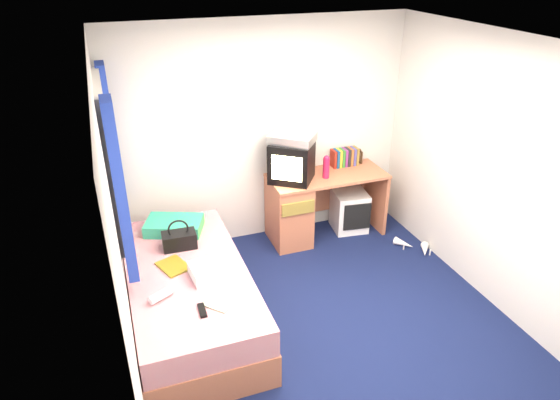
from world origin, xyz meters
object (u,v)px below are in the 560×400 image
object	(u,v)px
crt_tv	(292,161)
bed	(189,295)
colour_swatch_fan	(214,307)
storage_cube	(349,211)
desk	(303,206)
white_heels	(414,247)
vcr	(292,138)
pillow	(174,225)
pink_water_bottle	(326,168)
water_bottle	(161,295)
remote_control	(202,310)
magazine	(173,266)
picture_frame	(360,156)
towel	(211,270)
aerosol_can	(311,167)
handbag	(179,239)

from	to	relation	value
crt_tv	bed	bearing A→B (deg)	-108.25
bed	colour_swatch_fan	world-z (taller)	colour_swatch_fan
storage_cube	crt_tv	xyz separation A→B (m)	(-0.74, -0.01, 0.73)
desk	white_heels	bearing A→B (deg)	-32.40
colour_swatch_fan	vcr	bearing A→B (deg)	51.76
pillow	pink_water_bottle	size ratio (longest dim) A/B	2.32
storage_cube	water_bottle	world-z (taller)	water_bottle
pillow	remote_control	size ratio (longest dim) A/B	3.29
magazine	water_bottle	size ratio (longest dim) A/B	1.40
picture_frame	colour_swatch_fan	world-z (taller)	picture_frame
pink_water_bottle	pillow	bearing A→B (deg)	-172.62
storage_cube	remote_control	world-z (taller)	remote_control
pillow	white_heels	bearing A→B (deg)	-8.56
pink_water_bottle	bed	bearing A→B (deg)	-152.01
remote_control	pink_water_bottle	bearing A→B (deg)	43.07
towel	crt_tv	bearing A→B (deg)	44.55
towel	remote_control	distance (m)	0.46
aerosol_can	storage_cube	bearing A→B (deg)	-7.14
desk	magazine	distance (m)	1.81
aerosol_can	handbag	distance (m)	1.72
bed	magazine	world-z (taller)	magazine
storage_cube	crt_tv	bearing A→B (deg)	-171.91
water_bottle	vcr	bearing A→B (deg)	39.55
desk	vcr	bearing A→B (deg)	178.44
aerosol_can	magazine	world-z (taller)	aerosol_can
vcr	aerosol_can	distance (m)	0.47
picture_frame	vcr	bearing A→B (deg)	-154.66
bed	picture_frame	world-z (taller)	picture_frame
handbag	colour_swatch_fan	world-z (taller)	handbag
colour_swatch_fan	white_heels	distance (m)	2.62
pink_water_bottle	towel	size ratio (longest dim) A/B	0.70
desk	white_heels	distance (m)	1.30
vcr	water_bottle	xyz separation A→B (m)	(-1.58, -1.31, -0.65)
aerosol_can	colour_swatch_fan	xyz separation A→B (m)	(-1.47, -1.61, -0.28)
pink_water_bottle	vcr	bearing A→B (deg)	168.29
crt_tv	aerosol_can	distance (m)	0.30
vcr	remote_control	bearing A→B (deg)	-90.60
picture_frame	colour_swatch_fan	size ratio (longest dim) A/B	0.64
aerosol_can	remote_control	bearing A→B (deg)	-133.91
pillow	desk	xyz separation A→B (m)	(1.46, 0.29, -0.19)
storage_cube	colour_swatch_fan	xyz separation A→B (m)	(-1.95, -1.55, 0.31)
pillow	handbag	world-z (taller)	handbag
pillow	towel	world-z (taller)	pillow
vcr	magazine	world-z (taller)	vcr
pillow	magazine	world-z (taller)	pillow
pink_water_bottle	towel	xyz separation A→B (m)	(-1.52, -1.06, -0.27)
bed	desk	size ratio (longest dim) A/B	1.54
handbag	colour_swatch_fan	distance (m)	0.95
picture_frame	remote_control	bearing A→B (deg)	-128.30
white_heels	bed	bearing A→B (deg)	-173.11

